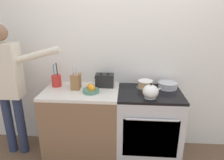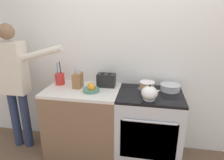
{
  "view_description": "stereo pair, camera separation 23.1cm",
  "coord_description": "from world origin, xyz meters",
  "px_view_note": "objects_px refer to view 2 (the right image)",
  "views": [
    {
      "loc": [
        -0.06,
        -1.91,
        1.79
      ],
      "look_at": [
        -0.22,
        0.27,
        1.05
      ],
      "focal_mm": 32.0,
      "sensor_mm": 36.0,
      "label": 1
    },
    {
      "loc": [
        0.17,
        -1.88,
        1.79
      ],
      "look_at": [
        -0.22,
        0.27,
        1.05
      ],
      "focal_mm": 32.0,
      "sensor_mm": 36.0,
      "label": 2
    }
  ],
  "objects_px": {
    "utensil_crock": "(60,79)",
    "layer_cake": "(147,86)",
    "knife_block": "(78,80)",
    "stove_range": "(148,127)",
    "toaster": "(106,80)",
    "mixing_bowl": "(170,87)",
    "fruit_bowl": "(91,89)",
    "tea_kettle": "(150,93)",
    "person_baker": "(14,78)"
  },
  "relations": [
    {
      "from": "utensil_crock",
      "to": "layer_cake",
      "type": "bearing_deg",
      "value": 0.88
    },
    {
      "from": "knife_block",
      "to": "stove_range",
      "type": "bearing_deg",
      "value": -3.33
    },
    {
      "from": "stove_range",
      "to": "toaster",
      "type": "distance_m",
      "value": 0.78
    },
    {
      "from": "mixing_bowl",
      "to": "utensil_crock",
      "type": "xyz_separation_m",
      "value": [
        -1.39,
        -0.03,
        0.03
      ]
    },
    {
      "from": "stove_range",
      "to": "fruit_bowl",
      "type": "distance_m",
      "value": 0.85
    },
    {
      "from": "tea_kettle",
      "to": "utensil_crock",
      "type": "distance_m",
      "value": 1.18
    },
    {
      "from": "mixing_bowl",
      "to": "toaster",
      "type": "bearing_deg",
      "value": 179.65
    },
    {
      "from": "toaster",
      "to": "mixing_bowl",
      "type": "bearing_deg",
      "value": -0.35
    },
    {
      "from": "knife_block",
      "to": "utensil_crock",
      "type": "distance_m",
      "value": 0.28
    },
    {
      "from": "mixing_bowl",
      "to": "toaster",
      "type": "height_order",
      "value": "toaster"
    },
    {
      "from": "fruit_bowl",
      "to": "person_baker",
      "type": "bearing_deg",
      "value": 178.82
    },
    {
      "from": "fruit_bowl",
      "to": "stove_range",
      "type": "bearing_deg",
      "value": 4.46
    },
    {
      "from": "stove_range",
      "to": "tea_kettle",
      "type": "height_order",
      "value": "tea_kettle"
    },
    {
      "from": "toaster",
      "to": "utensil_crock",
      "type": "bearing_deg",
      "value": -177.18
    },
    {
      "from": "layer_cake",
      "to": "knife_block",
      "type": "xyz_separation_m",
      "value": [
        -0.85,
        -0.09,
        0.05
      ]
    },
    {
      "from": "stove_range",
      "to": "toaster",
      "type": "relative_size",
      "value": 3.7
    },
    {
      "from": "knife_block",
      "to": "utensil_crock",
      "type": "bearing_deg",
      "value": 165.81
    },
    {
      "from": "stove_range",
      "to": "layer_cake",
      "type": "bearing_deg",
      "value": 107.6
    },
    {
      "from": "mixing_bowl",
      "to": "utensil_crock",
      "type": "height_order",
      "value": "utensil_crock"
    },
    {
      "from": "tea_kettle",
      "to": "knife_block",
      "type": "relative_size",
      "value": 0.77
    },
    {
      "from": "mixing_bowl",
      "to": "fruit_bowl",
      "type": "bearing_deg",
      "value": -167.83
    },
    {
      "from": "layer_cake",
      "to": "fruit_bowl",
      "type": "bearing_deg",
      "value": -163.59
    },
    {
      "from": "knife_block",
      "to": "tea_kettle",
      "type": "bearing_deg",
      "value": -13.8
    },
    {
      "from": "layer_cake",
      "to": "utensil_crock",
      "type": "distance_m",
      "value": 1.12
    },
    {
      "from": "tea_kettle",
      "to": "mixing_bowl",
      "type": "height_order",
      "value": "tea_kettle"
    },
    {
      "from": "fruit_bowl",
      "to": "tea_kettle",
      "type": "bearing_deg",
      "value": -9.23
    },
    {
      "from": "tea_kettle",
      "to": "utensil_crock",
      "type": "bearing_deg",
      "value": 166.11
    },
    {
      "from": "stove_range",
      "to": "person_baker",
      "type": "distance_m",
      "value": 1.79
    },
    {
      "from": "layer_cake",
      "to": "fruit_bowl",
      "type": "distance_m",
      "value": 0.68
    },
    {
      "from": "stove_range",
      "to": "mixing_bowl",
      "type": "height_order",
      "value": "mixing_bowl"
    },
    {
      "from": "mixing_bowl",
      "to": "fruit_bowl",
      "type": "height_order",
      "value": "fruit_bowl"
    },
    {
      "from": "tea_kettle",
      "to": "person_baker",
      "type": "distance_m",
      "value": 1.7
    },
    {
      "from": "knife_block",
      "to": "person_baker",
      "type": "height_order",
      "value": "person_baker"
    },
    {
      "from": "utensil_crock",
      "to": "fruit_bowl",
      "type": "distance_m",
      "value": 0.5
    },
    {
      "from": "layer_cake",
      "to": "fruit_bowl",
      "type": "height_order",
      "value": "fruit_bowl"
    },
    {
      "from": "stove_range",
      "to": "mixing_bowl",
      "type": "distance_m",
      "value": 0.56
    },
    {
      "from": "knife_block",
      "to": "person_baker",
      "type": "distance_m",
      "value": 0.82
    },
    {
      "from": "tea_kettle",
      "to": "fruit_bowl",
      "type": "xyz_separation_m",
      "value": [
        -0.68,
        0.11,
        -0.04
      ]
    },
    {
      "from": "tea_kettle",
      "to": "toaster",
      "type": "height_order",
      "value": "tea_kettle"
    },
    {
      "from": "layer_cake",
      "to": "knife_block",
      "type": "distance_m",
      "value": 0.86
    },
    {
      "from": "stove_range",
      "to": "layer_cake",
      "type": "relative_size",
      "value": 4.02
    },
    {
      "from": "stove_range",
      "to": "fruit_bowl",
      "type": "xyz_separation_m",
      "value": [
        -0.69,
        -0.05,
        0.48
      ]
    },
    {
      "from": "knife_block",
      "to": "person_baker",
      "type": "bearing_deg",
      "value": -174.0
    },
    {
      "from": "utensil_crock",
      "to": "fruit_bowl",
      "type": "height_order",
      "value": "utensil_crock"
    },
    {
      "from": "layer_cake",
      "to": "utensil_crock",
      "type": "bearing_deg",
      "value": -179.12
    },
    {
      "from": "fruit_bowl",
      "to": "person_baker",
      "type": "relative_size",
      "value": 0.11
    },
    {
      "from": "mixing_bowl",
      "to": "toaster",
      "type": "xyz_separation_m",
      "value": [
        -0.78,
        0.0,
        0.04
      ]
    },
    {
      "from": "stove_range",
      "to": "tea_kettle",
      "type": "distance_m",
      "value": 0.55
    },
    {
      "from": "person_baker",
      "to": "tea_kettle",
      "type": "bearing_deg",
      "value": -13.94
    },
    {
      "from": "utensil_crock",
      "to": "knife_block",
      "type": "bearing_deg",
      "value": -14.19
    }
  ]
}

